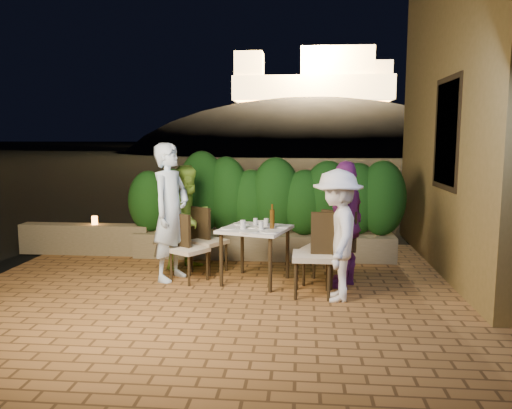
# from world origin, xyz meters

# --- Properties ---
(ground) EXTENTS (400.00, 400.00, 0.00)m
(ground) POSITION_xyz_m (0.00, 0.00, -0.02)
(ground) COLOR black
(ground) RESTS_ON ground
(terrace_floor) EXTENTS (7.00, 6.00, 0.15)m
(terrace_floor) POSITION_xyz_m (0.00, 0.50, -0.07)
(terrace_floor) COLOR #92612F
(terrace_floor) RESTS_ON ground
(building_wall) EXTENTS (1.60, 5.00, 5.00)m
(building_wall) POSITION_xyz_m (3.60, 2.00, 2.50)
(building_wall) COLOR olive
(building_wall) RESTS_ON ground
(window_pane) EXTENTS (0.08, 1.00, 1.40)m
(window_pane) POSITION_xyz_m (2.82, 1.50, 2.00)
(window_pane) COLOR black
(window_pane) RESTS_ON building_wall
(window_frame) EXTENTS (0.06, 1.15, 1.55)m
(window_frame) POSITION_xyz_m (2.81, 1.50, 2.00)
(window_frame) COLOR black
(window_frame) RESTS_ON building_wall
(planter) EXTENTS (4.20, 0.55, 0.40)m
(planter) POSITION_xyz_m (0.20, 2.30, 0.20)
(planter) COLOR #7A6E4D
(planter) RESTS_ON ground
(hedge) EXTENTS (4.00, 0.70, 1.10)m
(hedge) POSITION_xyz_m (0.20, 2.30, 0.95)
(hedge) COLOR #133E11
(hedge) RESTS_ON planter
(parapet) EXTENTS (2.20, 0.30, 0.50)m
(parapet) POSITION_xyz_m (-2.80, 2.30, 0.25)
(parapet) COLOR #7A6E4D
(parapet) RESTS_ON ground
(hill) EXTENTS (52.00, 40.00, 22.00)m
(hill) POSITION_xyz_m (2.00, 60.00, -4.00)
(hill) COLOR black
(hill) RESTS_ON ground
(fortress) EXTENTS (26.00, 8.00, 8.00)m
(fortress) POSITION_xyz_m (2.00, 60.00, 10.50)
(fortress) COLOR #FFCC7A
(fortress) RESTS_ON hill
(dining_table) EXTENTS (1.03, 1.03, 0.75)m
(dining_table) POSITION_xyz_m (0.20, 0.90, 0.38)
(dining_table) COLOR white
(dining_table) RESTS_ON ground
(plate_nw) EXTENTS (0.20, 0.20, 0.01)m
(plate_nw) POSITION_xyz_m (-0.15, 0.80, 0.76)
(plate_nw) COLOR white
(plate_nw) RESTS_ON dining_table
(plate_sw) EXTENTS (0.23, 0.23, 0.01)m
(plate_sw) POSITION_xyz_m (-0.01, 1.15, 0.76)
(plate_sw) COLOR white
(plate_sw) RESTS_ON dining_table
(plate_ne) EXTENTS (0.22, 0.22, 0.01)m
(plate_ne) POSITION_xyz_m (0.41, 0.60, 0.76)
(plate_ne) COLOR white
(plate_ne) RESTS_ON dining_table
(plate_se) EXTENTS (0.22, 0.22, 0.01)m
(plate_se) POSITION_xyz_m (0.56, 1.00, 0.76)
(plate_se) COLOR white
(plate_se) RESTS_ON dining_table
(plate_centre) EXTENTS (0.22, 0.22, 0.01)m
(plate_centre) POSITION_xyz_m (0.18, 0.92, 0.76)
(plate_centre) COLOR white
(plate_centre) RESTS_ON dining_table
(plate_front) EXTENTS (0.25, 0.25, 0.01)m
(plate_front) POSITION_xyz_m (0.15, 0.59, 0.76)
(plate_front) COLOR white
(plate_front) RESTS_ON dining_table
(glass_nw) EXTENTS (0.07, 0.07, 0.12)m
(glass_nw) POSITION_xyz_m (0.05, 0.79, 0.81)
(glass_nw) COLOR silver
(glass_nw) RESTS_ON dining_table
(glass_sw) EXTENTS (0.06, 0.06, 0.10)m
(glass_sw) POSITION_xyz_m (0.19, 1.07, 0.80)
(glass_sw) COLOR silver
(glass_sw) RESTS_ON dining_table
(glass_ne) EXTENTS (0.06, 0.06, 0.11)m
(glass_ne) POSITION_xyz_m (0.29, 0.77, 0.81)
(glass_ne) COLOR silver
(glass_ne) RESTS_ON dining_table
(glass_se) EXTENTS (0.06, 0.06, 0.11)m
(glass_se) POSITION_xyz_m (0.34, 1.02, 0.80)
(glass_se) COLOR silver
(glass_se) RESTS_ON dining_table
(beer_bottle) EXTENTS (0.06, 0.06, 0.33)m
(beer_bottle) POSITION_xyz_m (0.43, 0.86, 0.91)
(beer_bottle) COLOR #4D300C
(beer_bottle) RESTS_ON dining_table
(bowl) EXTENTS (0.20, 0.20, 0.04)m
(bowl) POSITION_xyz_m (0.26, 1.16, 0.77)
(bowl) COLOR white
(bowl) RESTS_ON dining_table
(chair_left_front) EXTENTS (0.58, 0.58, 0.91)m
(chair_left_front) POSITION_xyz_m (-0.70, 0.87, 0.46)
(chair_left_front) COLOR black
(chair_left_front) RESTS_ON ground
(chair_left_back) EXTENTS (0.60, 0.60, 0.94)m
(chair_left_back) POSITION_xyz_m (-0.52, 1.37, 0.47)
(chair_left_back) COLOR black
(chair_left_back) RESTS_ON ground
(chair_right_front) EXTENTS (0.49, 0.49, 1.05)m
(chair_right_front) POSITION_xyz_m (0.96, 0.40, 0.52)
(chair_right_front) COLOR black
(chair_right_front) RESTS_ON ground
(chair_right_back) EXTENTS (0.61, 0.61, 1.01)m
(chair_right_back) POSITION_xyz_m (1.10, 0.89, 0.50)
(chair_right_back) COLOR black
(chair_right_back) RESTS_ON ground
(diner_blue) EXTENTS (0.65, 0.80, 1.88)m
(diner_blue) POSITION_xyz_m (-0.96, 0.95, 0.94)
(diner_blue) COLOR #C5E4FE
(diner_blue) RESTS_ON ground
(diner_green) EXTENTS (0.93, 0.95, 1.54)m
(diner_green) POSITION_xyz_m (-0.84, 1.52, 0.77)
(diner_green) COLOR #A1DC45
(diner_green) RESTS_ON ground
(diner_white) EXTENTS (0.60, 1.03, 1.58)m
(diner_white) POSITION_xyz_m (1.24, 0.27, 0.79)
(diner_white) COLOR white
(diner_white) RESTS_ON ground
(diner_purple) EXTENTS (0.77, 1.05, 1.65)m
(diner_purple) POSITION_xyz_m (1.39, 0.83, 0.83)
(diner_purple) COLOR #762771
(diner_purple) RESTS_ON ground
(parapet_lamp) EXTENTS (0.10, 0.10, 0.14)m
(parapet_lamp) POSITION_xyz_m (-2.63, 2.30, 0.57)
(parapet_lamp) COLOR orange
(parapet_lamp) RESTS_ON parapet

